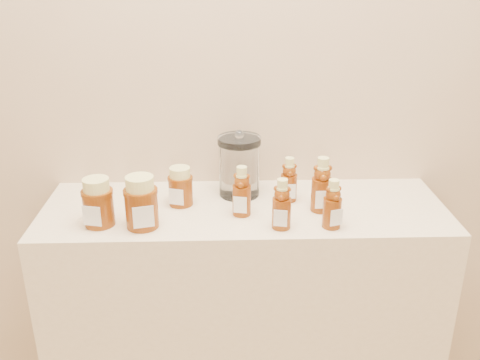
{
  "coord_description": "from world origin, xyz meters",
  "views": [
    {
      "loc": [
        -0.06,
        0.12,
        1.59
      ],
      "look_at": [
        -0.01,
        1.52,
        1.0
      ],
      "focal_mm": 40.0,
      "sensor_mm": 36.0,
      "label": 1
    }
  ],
  "objects_px": {
    "display_table": "(244,329)",
    "honey_jar_left": "(98,202)",
    "bear_bottle_front_left": "(282,201)",
    "glass_canister": "(239,164)",
    "bear_bottle_back_left": "(242,188)"
  },
  "relations": [
    {
      "from": "display_table",
      "to": "honey_jar_left",
      "type": "bearing_deg",
      "value": -166.36
    },
    {
      "from": "bear_bottle_front_left",
      "to": "honey_jar_left",
      "type": "height_order",
      "value": "bear_bottle_front_left"
    },
    {
      "from": "bear_bottle_front_left",
      "to": "honey_jar_left",
      "type": "distance_m",
      "value": 0.5
    },
    {
      "from": "honey_jar_left",
      "to": "display_table",
      "type": "bearing_deg",
      "value": 27.1
    },
    {
      "from": "display_table",
      "to": "glass_canister",
      "type": "distance_m",
      "value": 0.56
    },
    {
      "from": "bear_bottle_back_left",
      "to": "honey_jar_left",
      "type": "relative_size",
      "value": 1.21
    },
    {
      "from": "display_table",
      "to": "glass_canister",
      "type": "xyz_separation_m",
      "value": [
        -0.01,
        0.09,
        0.55
      ]
    },
    {
      "from": "bear_bottle_back_left",
      "to": "glass_canister",
      "type": "distance_m",
      "value": 0.14
    },
    {
      "from": "display_table",
      "to": "bear_bottle_back_left",
      "type": "bearing_deg",
      "value": -101.43
    },
    {
      "from": "honey_jar_left",
      "to": "glass_canister",
      "type": "height_order",
      "value": "glass_canister"
    },
    {
      "from": "display_table",
      "to": "bear_bottle_front_left",
      "type": "relative_size",
      "value": 7.4
    },
    {
      "from": "display_table",
      "to": "bear_bottle_back_left",
      "type": "distance_m",
      "value": 0.54
    },
    {
      "from": "bear_bottle_back_left",
      "to": "bear_bottle_front_left",
      "type": "relative_size",
      "value": 1.03
    },
    {
      "from": "display_table",
      "to": "bear_bottle_back_left",
      "type": "height_order",
      "value": "bear_bottle_back_left"
    },
    {
      "from": "display_table",
      "to": "glass_canister",
      "type": "height_order",
      "value": "glass_canister"
    }
  ]
}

